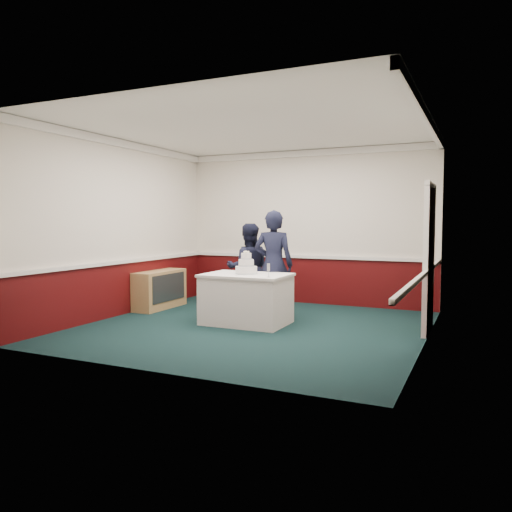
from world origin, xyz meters
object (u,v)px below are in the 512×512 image
at_px(champagne_flute, 268,268).
at_px(person_man, 248,268).
at_px(sideboard, 160,289).
at_px(cake_table, 246,298).
at_px(wedding_cake, 246,267).
at_px(person_woman, 274,265).
at_px(cake_knife, 239,275).

distance_m(champagne_flute, person_man, 1.47).
bearing_deg(sideboard, champagne_flute, -18.85).
distance_m(cake_table, wedding_cake, 0.50).
bearing_deg(person_woman, wedding_cake, 60.91).
bearing_deg(cake_table, person_woman, 69.25).
height_order(sideboard, wedding_cake, wedding_cake).
xyz_separation_m(sideboard, person_man, (1.68, 0.29, 0.44)).
xyz_separation_m(wedding_cake, champagne_flute, (0.50, -0.28, 0.03)).
bearing_deg(wedding_cake, sideboard, 163.90).
distance_m(sideboard, person_woman, 2.36).
bearing_deg(cake_knife, cake_table, 80.13).
xyz_separation_m(cake_table, person_woman, (0.22, 0.58, 0.50)).
xyz_separation_m(champagne_flute, person_woman, (-0.28, 0.86, -0.03)).
xyz_separation_m(sideboard, cake_table, (2.07, -0.60, 0.05)).
xyz_separation_m(cake_table, cake_knife, (-0.03, -0.20, 0.39)).
height_order(cake_table, person_man, person_man).
bearing_deg(person_man, wedding_cake, 84.56).
relative_size(cake_table, wedding_cake, 3.63).
bearing_deg(champagne_flute, person_woman, 107.87).
bearing_deg(person_man, champagne_flute, 98.24).
height_order(cake_table, wedding_cake, wedding_cake).
distance_m(sideboard, cake_table, 2.16).
xyz_separation_m(cake_table, wedding_cake, (-0.00, 0.00, 0.50)).
xyz_separation_m(wedding_cake, cake_knife, (-0.03, -0.20, -0.11)).
relative_size(cake_table, cake_knife, 6.00).
relative_size(wedding_cake, cake_knife, 1.65).
distance_m(sideboard, wedding_cake, 2.22).
bearing_deg(cake_knife, person_man, 106.87).
distance_m(cake_table, champagne_flute, 0.78).
distance_m(sideboard, person_man, 1.76).
relative_size(cake_knife, person_woman, 0.12).
bearing_deg(person_woman, person_man, -34.51).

